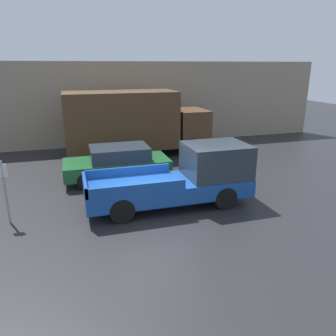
% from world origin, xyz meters
% --- Properties ---
extents(ground_plane, '(60.00, 60.00, 0.00)m').
position_xyz_m(ground_plane, '(0.00, 0.00, 0.00)').
color(ground_plane, '#232326').
extents(building_wall, '(28.00, 0.15, 4.96)m').
position_xyz_m(building_wall, '(0.00, 10.21, 2.48)').
color(building_wall, gray).
rests_on(building_wall, ground).
extents(pickup_truck, '(5.73, 1.97, 2.10)m').
position_xyz_m(pickup_truck, '(1.30, 0.38, 0.98)').
color(pickup_truck, '#194799').
rests_on(pickup_truck, ground).
extents(car, '(4.44, 1.98, 1.45)m').
position_xyz_m(car, '(-0.64, 3.67, 0.75)').
color(car, '#1E592D').
rests_on(car, ground).
extents(delivery_truck, '(7.72, 2.55, 3.44)m').
position_xyz_m(delivery_truck, '(0.77, 7.57, 1.84)').
color(delivery_truck, '#4C331E').
rests_on(delivery_truck, ground).
extents(parking_sign, '(0.30, 0.07, 2.03)m').
position_xyz_m(parking_sign, '(-4.53, 0.49, 1.16)').
color(parking_sign, gray).
rests_on(parking_sign, ground).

